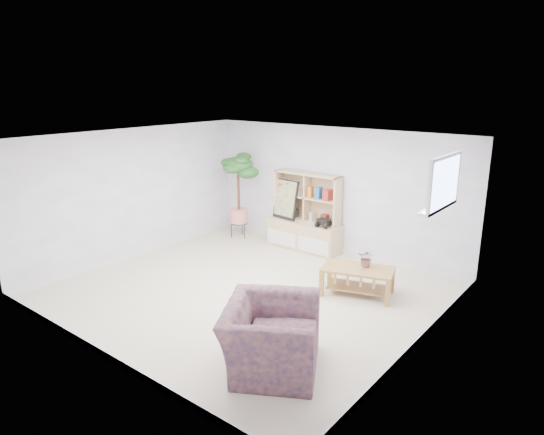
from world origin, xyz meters
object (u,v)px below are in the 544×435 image
Objects in this scene: armchair at (271,332)px; coffee_table at (357,281)px; storage_unit at (304,212)px; floor_tree at (239,196)px.

coffee_table is at bearing -25.14° from armchair.
storage_unit is 1.26× the size of armchair.
coffee_table is 2.41m from armchair.
storage_unit is 4.19m from armchair.
floor_tree reaches higher than storage_unit.
armchair is at bearing -43.65° from floor_tree.
floor_tree is (-1.52, -0.22, 0.14)m from storage_unit.
coffee_table is 0.90× the size of armchair.
storage_unit is at bearing 8.27° from floor_tree.
floor_tree reaches higher than armchair.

